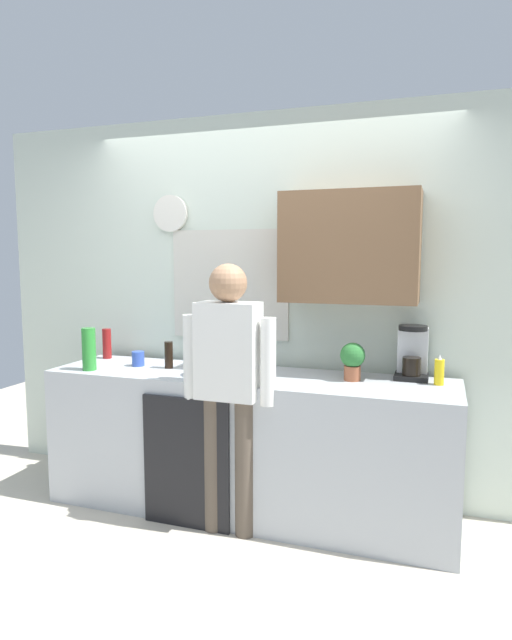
# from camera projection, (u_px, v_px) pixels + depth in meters

# --- Properties ---
(ground_plane) EXTENTS (8.00, 8.00, 0.00)m
(ground_plane) POSITION_uv_depth(u_px,v_px,m) (230.00, 531.00, 3.24)
(ground_plane) COLOR beige
(kitchen_counter) EXTENTS (2.59, 0.64, 0.90)m
(kitchen_counter) POSITION_uv_depth(u_px,v_px,m) (246.00, 443.00, 3.47)
(kitchen_counter) COLOR #B2B7BC
(kitchen_counter) RESTS_ON ground_plane
(dishwasher_panel) EXTENTS (0.56, 0.02, 0.81)m
(dishwasher_panel) POSITION_uv_depth(u_px,v_px,m) (186.00, 463.00, 3.25)
(dishwasher_panel) COLOR black
(dishwasher_panel) RESTS_ON ground_plane
(back_wall_assembly) EXTENTS (4.19, 0.42, 2.60)m
(back_wall_assembly) POSITION_uv_depth(u_px,v_px,m) (277.00, 297.00, 3.71)
(back_wall_assembly) COLOR silver
(back_wall_assembly) RESTS_ON ground_plane
(coffee_maker) EXTENTS (0.20, 0.20, 0.33)m
(coffee_maker) POSITION_uv_depth(u_px,v_px,m) (412.00, 355.00, 3.31)
(coffee_maker) COLOR black
(coffee_maker) RESTS_ON kitchen_counter
(bottle_amber_beer) EXTENTS (0.06, 0.06, 0.23)m
(bottle_amber_beer) POSITION_uv_depth(u_px,v_px,m) (206.00, 352.00, 3.57)
(bottle_amber_beer) COLOR brown
(bottle_amber_beer) RESTS_ON kitchen_counter
(bottle_clear_soda) EXTENTS (0.09, 0.09, 0.28)m
(bottle_clear_soda) POSITION_uv_depth(u_px,v_px,m) (89.00, 349.00, 3.55)
(bottle_clear_soda) COLOR #2D8C33
(bottle_clear_soda) RESTS_ON kitchen_counter
(bottle_dark_sauce) EXTENTS (0.06, 0.06, 0.18)m
(bottle_dark_sauce) POSITION_uv_depth(u_px,v_px,m) (169.00, 355.00, 3.61)
(bottle_dark_sauce) COLOR black
(bottle_dark_sauce) RESTS_ON kitchen_counter
(bottle_red_vinegar) EXTENTS (0.06, 0.06, 0.22)m
(bottle_red_vinegar) POSITION_uv_depth(u_px,v_px,m) (107.00, 343.00, 3.96)
(bottle_red_vinegar) COLOR maroon
(bottle_red_vinegar) RESTS_ON kitchen_counter
(cup_blue_mug) EXTENTS (0.08, 0.08, 0.10)m
(cup_blue_mug) POSITION_uv_depth(u_px,v_px,m) (138.00, 359.00, 3.69)
(cup_blue_mug) COLOR #3351B2
(cup_blue_mug) RESTS_ON kitchen_counter
(mixing_bowl) EXTENTS (0.22, 0.22, 0.08)m
(mixing_bowl) POSITION_uv_depth(u_px,v_px,m) (205.00, 369.00, 3.41)
(mixing_bowl) COLOR #4C72A5
(mixing_bowl) RESTS_ON kitchen_counter
(potted_plant) EXTENTS (0.15, 0.15, 0.23)m
(potted_plant) POSITION_uv_depth(u_px,v_px,m) (353.00, 359.00, 3.25)
(potted_plant) COLOR #9E5638
(potted_plant) RESTS_ON kitchen_counter
(dish_soap) EXTENTS (0.06, 0.06, 0.18)m
(dish_soap) POSITION_uv_depth(u_px,v_px,m) (439.00, 372.00, 3.14)
(dish_soap) COLOR yellow
(dish_soap) RESTS_ON kitchen_counter
(person_at_sink) EXTENTS (0.57, 0.22, 1.60)m
(person_at_sink) POSITION_uv_depth(u_px,v_px,m) (229.00, 376.00, 3.13)
(person_at_sink) COLOR brown
(person_at_sink) RESTS_ON ground_plane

